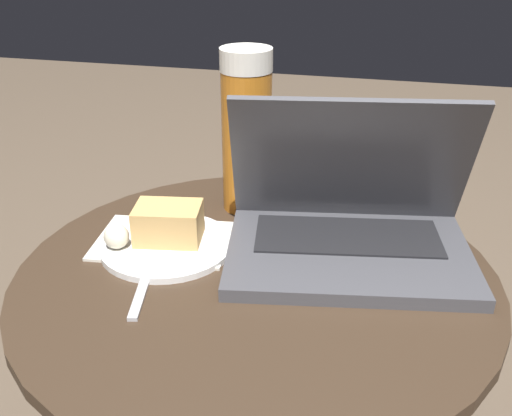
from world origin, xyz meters
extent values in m
cylinder|color=#9E9EA3|center=(0.00, 0.00, 0.24)|extent=(0.07, 0.07, 0.46)
cylinder|color=#38281C|center=(0.00, 0.00, 0.48)|extent=(0.62, 0.62, 0.02)
cube|color=silver|center=(-0.14, 0.04, 0.49)|extent=(0.20, 0.15, 0.00)
cube|color=#47474C|center=(0.11, 0.05, 0.50)|extent=(0.35, 0.27, 0.02)
cube|color=black|center=(0.11, 0.09, 0.51)|extent=(0.26, 0.14, 0.00)
cube|color=#47474C|center=(0.10, 0.12, 0.61)|extent=(0.33, 0.15, 0.20)
cube|color=silver|center=(0.10, 0.11, 0.61)|extent=(0.30, 0.13, 0.18)
cylinder|color=#C6701E|center=(-0.06, 0.18, 0.60)|extent=(0.07, 0.07, 0.21)
cylinder|color=white|center=(-0.06, 0.18, 0.72)|extent=(0.08, 0.08, 0.03)
cylinder|color=white|center=(-0.13, 0.03, 0.50)|extent=(0.18, 0.18, 0.01)
cube|color=tan|center=(-0.13, 0.04, 0.53)|extent=(0.10, 0.08, 0.05)
sphere|color=beige|center=(-0.19, 0.00, 0.52)|extent=(0.03, 0.03, 0.03)
cube|color=#B2B2B7|center=(-0.13, -0.07, 0.49)|extent=(0.04, 0.13, 0.01)
cube|color=#B2B2B7|center=(-0.15, 0.02, 0.49)|extent=(0.04, 0.06, 0.01)
camera|label=1|loc=(0.16, -0.64, 0.91)|focal=42.00mm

